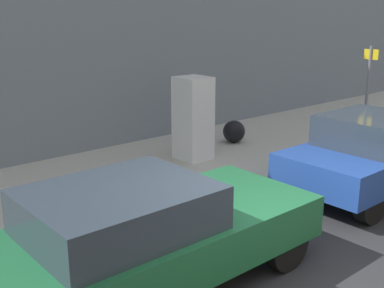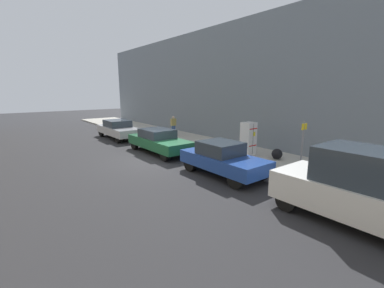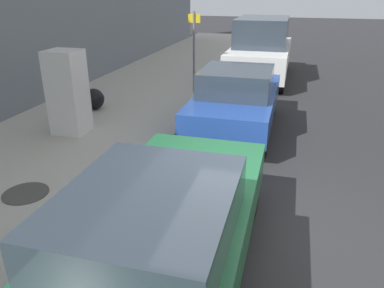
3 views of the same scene
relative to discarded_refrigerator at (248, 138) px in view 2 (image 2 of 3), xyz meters
The scene contains 12 objects.
ground_plane 5.31m from the discarded_refrigerator, 29.55° to the right, with size 80.00×80.00×0.00m, color #28282B.
sidewalk_slab 2.75m from the discarded_refrigerator, 87.45° to the right, with size 4.25×44.00×0.14m, color #B2ADA0.
building_facade_near 4.91m from the discarded_refrigerator, 138.40° to the right, with size 1.77×39.60×8.09m, color slate.
discarded_refrigerator is the anchor object (origin of this frame).
manhole_cover 2.86m from the discarded_refrigerator, 73.65° to the right, with size 0.70×0.70×0.02m, color #47443F.
street_sign_post 4.43m from the discarded_refrigerator, 67.03° to the left, with size 0.36×0.07×2.35m.
trash_bag 1.78m from the discarded_refrigerator, 102.12° to the left, with size 0.55×0.55×0.55m, color black.
pedestrian_walking_far 7.94m from the discarded_refrigerator, 92.57° to the right, with size 0.43×0.22×1.51m.
parked_sedan_silver 10.48m from the discarded_refrigerator, 70.88° to the right, with size 1.84×4.69×1.40m.
parked_sedan_green 5.18m from the discarded_refrigerator, 48.41° to the right, with size 1.78×4.74×1.39m.
parked_hatchback_blue 3.74m from the discarded_refrigerator, 23.05° to the left, with size 1.72×4.03×1.46m.
parked_van_white 7.85m from the discarded_refrigerator, 64.08° to the left, with size 1.97×5.11×2.13m.
Camera 2 is at (6.55, 11.63, 3.62)m, focal length 24.00 mm.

